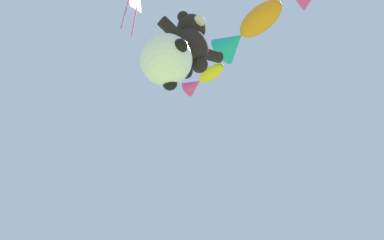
# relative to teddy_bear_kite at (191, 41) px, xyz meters

# --- Properties ---
(teddy_bear_kite) EXTENTS (1.80, 0.79, 1.82)m
(teddy_bear_kite) POSITION_rel_teddy_bear_kite_xyz_m (0.00, 0.00, 0.00)
(teddy_bear_kite) COLOR black
(soccer_ball_kite) EXTENTS (1.19, 1.18, 1.09)m
(soccer_ball_kite) POSITION_rel_teddy_bear_kite_xyz_m (-0.61, 0.03, -1.21)
(soccer_ball_kite) COLOR white
(fish_kite_goldfin) EXTENTS (0.70, 1.49, 0.49)m
(fish_kite_goldfin) POSITION_rel_teddy_bear_kite_xyz_m (1.89, 1.93, 1.89)
(fish_kite_goldfin) COLOR yellow
(fish_kite_tangerine) EXTENTS (1.01, 2.27, 0.90)m
(fish_kite_tangerine) POSITION_rel_teddy_bear_kite_xyz_m (1.93, -0.02, 2.17)
(fish_kite_tangerine) COLOR orange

